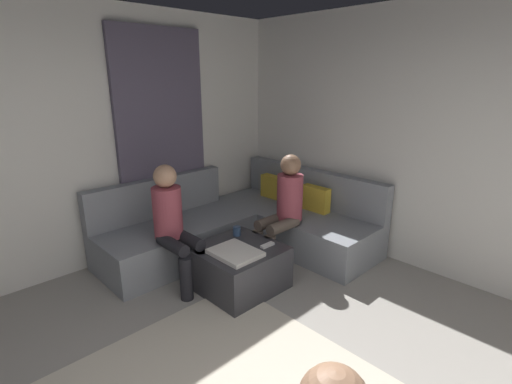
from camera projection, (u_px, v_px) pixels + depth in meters
The scene contains 10 objects.
wall_back at pixel (481, 149), 3.47m from camera, with size 6.00×0.12×2.70m, color silver.
wall_left at pixel (34, 147), 3.54m from camera, with size 0.12×6.00×2.70m, color silver.
curtain_panel at pixel (163, 143), 4.36m from camera, with size 0.06×1.10×2.50m, color #595166.
sectional_couch at pixel (245, 225), 4.51m from camera, with size 2.10×2.55×0.87m.
ottoman at pixel (238, 267), 3.67m from camera, with size 0.76×0.76×0.42m, color #333338.
folded_blanket at pixel (235, 253), 3.46m from camera, with size 0.44×0.36×0.04m, color white.
coffee_mug at pixel (237, 231), 3.87m from camera, with size 0.08×0.08×0.10m, color #334C72.
game_remote at pixel (267, 245), 3.63m from camera, with size 0.05×0.15×0.02m, color white.
person_on_couch_back at pixel (284, 206), 4.05m from camera, with size 0.30×0.60×1.20m.
person_on_couch_side at pixel (174, 222), 3.60m from camera, with size 0.60×0.30×1.20m.
Camera 1 is at (1.02, -0.94, 2.00)m, focal length 26.50 mm.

